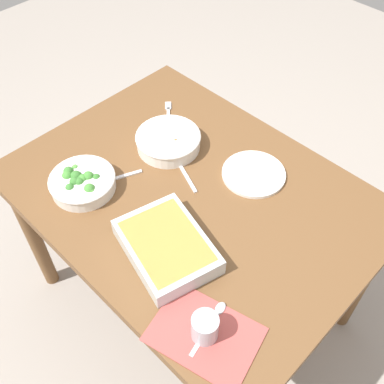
{
  "coord_description": "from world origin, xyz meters",
  "views": [
    {
      "loc": [
        -0.7,
        0.71,
        1.9
      ],
      "look_at": [
        0.0,
        0.0,
        0.74
      ],
      "focal_mm": 42.8,
      "sensor_mm": 36.0,
      "label": 1
    }
  ],
  "objects_px": {
    "drink_cup": "(205,328)",
    "side_plate": "(254,174)",
    "stew_bowl": "(168,140)",
    "spoon_by_stew": "(183,170)",
    "spoon_spare": "(213,321)",
    "fork_on_table": "(168,114)",
    "broccoli_bowl": "(82,182)",
    "baking_dish": "(167,246)",
    "spoon_by_broccoli": "(110,180)"
  },
  "relations": [
    {
      "from": "drink_cup",
      "to": "side_plate",
      "type": "xyz_separation_m",
      "value": [
        0.28,
        -0.54,
        -0.03
      ]
    },
    {
      "from": "stew_bowl",
      "to": "drink_cup",
      "type": "xyz_separation_m",
      "value": [
        -0.59,
        0.43,
        0.01
      ]
    },
    {
      "from": "side_plate",
      "to": "stew_bowl",
      "type": "bearing_deg",
      "value": 19.28
    },
    {
      "from": "spoon_by_stew",
      "to": "spoon_spare",
      "type": "distance_m",
      "value": 0.57
    },
    {
      "from": "spoon_spare",
      "to": "fork_on_table",
      "type": "xyz_separation_m",
      "value": [
        0.71,
        -0.51,
        -0.0
      ]
    },
    {
      "from": "fork_on_table",
      "to": "side_plate",
      "type": "bearing_deg",
      "value": 177.98
    },
    {
      "from": "stew_bowl",
      "to": "fork_on_table",
      "type": "distance_m",
      "value": 0.19
    },
    {
      "from": "broccoli_bowl",
      "to": "side_plate",
      "type": "bearing_deg",
      "value": -129.4
    },
    {
      "from": "stew_bowl",
      "to": "side_plate",
      "type": "xyz_separation_m",
      "value": [
        -0.31,
        -0.11,
        -0.03
      ]
    },
    {
      "from": "baking_dish",
      "to": "side_plate",
      "type": "xyz_separation_m",
      "value": [
        0.02,
        -0.43,
        -0.03
      ]
    },
    {
      "from": "fork_on_table",
      "to": "spoon_by_broccoli",
      "type": "bearing_deg",
      "value": 106.53
    },
    {
      "from": "broccoli_bowl",
      "to": "fork_on_table",
      "type": "distance_m",
      "value": 0.47
    },
    {
      "from": "fork_on_table",
      "to": "stew_bowl",
      "type": "bearing_deg",
      "value": 137.01
    },
    {
      "from": "spoon_spare",
      "to": "spoon_by_stew",
      "type": "bearing_deg",
      "value": -36.43
    },
    {
      "from": "baking_dish",
      "to": "drink_cup",
      "type": "relative_size",
      "value": 4.07
    },
    {
      "from": "baking_dish",
      "to": "fork_on_table",
      "type": "xyz_separation_m",
      "value": [
        0.46,
        -0.44,
        -0.03
      ]
    },
    {
      "from": "side_plate",
      "to": "spoon_by_stew",
      "type": "bearing_deg",
      "value": 39.65
    },
    {
      "from": "drink_cup",
      "to": "spoon_by_stew",
      "type": "relative_size",
      "value": 0.5
    },
    {
      "from": "drink_cup",
      "to": "fork_on_table",
      "type": "height_order",
      "value": "drink_cup"
    },
    {
      "from": "broccoli_bowl",
      "to": "spoon_by_broccoli",
      "type": "height_order",
      "value": "broccoli_bowl"
    },
    {
      "from": "stew_bowl",
      "to": "spoon_by_broccoli",
      "type": "relative_size",
      "value": 1.4
    },
    {
      "from": "stew_bowl",
      "to": "spoon_by_stew",
      "type": "height_order",
      "value": "stew_bowl"
    },
    {
      "from": "stew_bowl",
      "to": "side_plate",
      "type": "height_order",
      "value": "stew_bowl"
    },
    {
      "from": "baking_dish",
      "to": "spoon_spare",
      "type": "xyz_separation_m",
      "value": [
        -0.25,
        0.07,
        -0.03
      ]
    },
    {
      "from": "drink_cup",
      "to": "spoon_by_stew",
      "type": "xyz_separation_m",
      "value": [
        0.47,
        -0.38,
        -0.03
      ]
    },
    {
      "from": "broccoli_bowl",
      "to": "drink_cup",
      "type": "relative_size",
      "value": 2.61
    },
    {
      "from": "baking_dish",
      "to": "fork_on_table",
      "type": "relative_size",
      "value": 2.44
    },
    {
      "from": "broccoli_bowl",
      "to": "spoon_by_stew",
      "type": "xyz_separation_m",
      "value": [
        -0.18,
        -0.29,
        -0.03
      ]
    },
    {
      "from": "side_plate",
      "to": "spoon_by_broccoli",
      "type": "xyz_separation_m",
      "value": [
        0.33,
        0.36,
        -0.0
      ]
    },
    {
      "from": "spoon_by_broccoli",
      "to": "fork_on_table",
      "type": "xyz_separation_m",
      "value": [
        0.11,
        -0.38,
        -0.0
      ]
    },
    {
      "from": "spoon_by_stew",
      "to": "side_plate",
      "type": "bearing_deg",
      "value": -140.35
    },
    {
      "from": "drink_cup",
      "to": "fork_on_table",
      "type": "relative_size",
      "value": 0.6
    },
    {
      "from": "side_plate",
      "to": "spoon_spare",
      "type": "distance_m",
      "value": 0.56
    },
    {
      "from": "stew_bowl",
      "to": "spoon_by_stew",
      "type": "xyz_separation_m",
      "value": [
        -0.12,
        0.05,
        -0.03
      ]
    },
    {
      "from": "drink_cup",
      "to": "fork_on_table",
      "type": "distance_m",
      "value": 0.91
    },
    {
      "from": "baking_dish",
      "to": "broccoli_bowl",
      "type": "bearing_deg",
      "value": 3.01
    },
    {
      "from": "spoon_by_stew",
      "to": "fork_on_table",
      "type": "relative_size",
      "value": 1.2
    },
    {
      "from": "side_plate",
      "to": "spoon_by_broccoli",
      "type": "bearing_deg",
      "value": 47.63
    },
    {
      "from": "spoon_spare",
      "to": "spoon_by_broccoli",
      "type": "bearing_deg",
      "value": -12.23
    },
    {
      "from": "broccoli_bowl",
      "to": "fork_on_table",
      "type": "xyz_separation_m",
      "value": [
        0.08,
        -0.46,
        -0.03
      ]
    },
    {
      "from": "drink_cup",
      "to": "side_plate",
      "type": "bearing_deg",
      "value": -62.74
    },
    {
      "from": "fork_on_table",
      "to": "spoon_by_stew",
      "type": "bearing_deg",
      "value": 145.87
    },
    {
      "from": "drink_cup",
      "to": "broccoli_bowl",
      "type": "bearing_deg",
      "value": -7.72
    },
    {
      "from": "stew_bowl",
      "to": "spoon_by_broccoli",
      "type": "bearing_deg",
      "value": 85.33
    },
    {
      "from": "drink_cup",
      "to": "baking_dish",
      "type": "bearing_deg",
      "value": -22.7
    },
    {
      "from": "baking_dish",
      "to": "side_plate",
      "type": "bearing_deg",
      "value": -87.54
    },
    {
      "from": "drink_cup",
      "to": "side_plate",
      "type": "height_order",
      "value": "drink_cup"
    },
    {
      "from": "side_plate",
      "to": "spoon_by_stew",
      "type": "distance_m",
      "value": 0.25
    },
    {
      "from": "spoon_by_broccoli",
      "to": "fork_on_table",
      "type": "height_order",
      "value": "spoon_by_broccoli"
    },
    {
      "from": "drink_cup",
      "to": "spoon_by_broccoli",
      "type": "height_order",
      "value": "drink_cup"
    }
  ]
}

